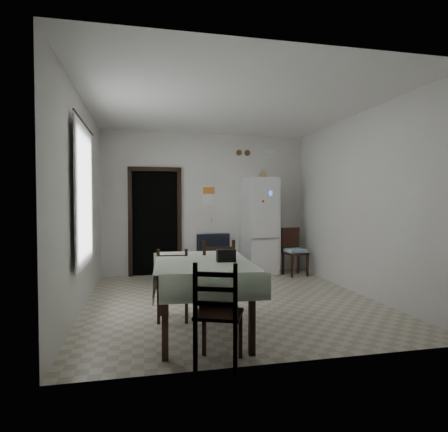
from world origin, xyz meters
TOP-DOWN VIEW (x-y plane):
  - ground at (0.00, 0.00)m, footprint 4.50×4.50m
  - ceiling at (0.00, 0.00)m, footprint 4.20×4.50m
  - wall_back at (0.00, 2.25)m, footprint 4.20×0.02m
  - wall_front at (0.00, -2.25)m, footprint 4.20×0.02m
  - wall_left at (-2.10, 0.00)m, footprint 0.02×4.50m
  - wall_right at (2.10, 0.00)m, footprint 0.02×4.50m
  - doorway at (-1.05, 2.45)m, footprint 1.06×0.52m
  - window_recess at (-2.15, -0.20)m, footprint 0.10×1.20m
  - curtain at (-2.04, -0.20)m, footprint 0.02×1.45m
  - curtain_rod at (-2.03, -0.20)m, footprint 0.02×1.60m
  - calendar at (0.05, 2.24)m, footprint 0.28×0.02m
  - calendar_image at (0.05, 2.23)m, footprint 0.24×0.01m
  - light_switch at (0.15, 2.24)m, footprint 0.08×0.02m
  - vent_left at (0.70, 2.23)m, footprint 0.12×0.03m
  - vent_right at (0.88, 2.23)m, footprint 0.12×0.03m
  - emergency_light at (1.35, 2.21)m, footprint 0.25×0.07m
  - fridge at (1.07, 1.93)m, footprint 0.69×0.69m
  - tan_cone at (1.10, 1.87)m, footprint 0.25×0.25m
  - navy_seat at (0.13, 1.93)m, footprint 0.74×0.73m
  - corner_chair at (1.71, 1.60)m, footprint 0.47×0.47m
  - dining_table at (-0.64, -1.31)m, footprint 1.14×1.64m
  - black_bag at (-0.40, -1.46)m, footprint 0.21×0.14m
  - dining_chair_far_left at (-0.92, -0.75)m, footprint 0.43×0.43m
  - dining_chair_far_right at (-0.37, -0.74)m, footprint 0.43×0.43m
  - dining_chair_near_head at (-0.62, -2.16)m, footprint 0.53×0.53m

SIDE VIEW (x-z plane):
  - ground at x=0.00m, z-range 0.00..0.00m
  - navy_seat at x=0.13m, z-range 0.00..0.82m
  - dining_table at x=-0.64m, z-range 0.00..0.82m
  - dining_chair_far_left at x=-0.92m, z-range 0.00..0.91m
  - dining_chair_near_head at x=-0.62m, z-range 0.00..0.95m
  - corner_chair at x=1.71m, z-range 0.00..0.95m
  - dining_chair_far_right at x=-0.37m, z-range 0.00..1.00m
  - black_bag at x=-0.40m, z-range 0.82..0.95m
  - fridge at x=1.07m, z-range 0.00..1.97m
  - doorway at x=-1.05m, z-range -0.05..2.17m
  - light_switch at x=0.15m, z-range 1.04..1.16m
  - wall_back at x=0.00m, z-range 0.00..2.90m
  - wall_front at x=0.00m, z-range 0.00..2.90m
  - wall_left at x=-2.10m, z-range 0.00..2.90m
  - wall_right at x=2.10m, z-range 0.00..2.90m
  - window_recess at x=-2.15m, z-range 0.75..2.35m
  - curtain at x=-2.04m, z-range 0.62..2.48m
  - calendar at x=0.05m, z-range 1.42..1.82m
  - calendar_image at x=0.05m, z-range 1.65..1.79m
  - tan_cone at x=1.10m, z-range 1.97..2.16m
  - curtain_rod at x=-2.03m, z-range 2.49..2.51m
  - vent_left at x=0.70m, z-range 2.46..2.58m
  - vent_right at x=0.88m, z-range 2.46..2.58m
  - emergency_light at x=1.35m, z-range 2.50..2.59m
  - ceiling at x=0.00m, z-range 2.89..2.91m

